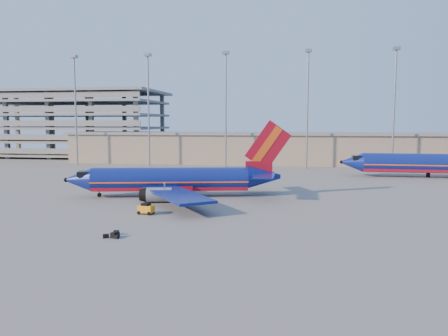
{
  "coord_description": "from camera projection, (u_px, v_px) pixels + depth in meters",
  "views": [
    {
      "loc": [
        11.85,
        -62.11,
        11.32
      ],
      "look_at": [
        0.88,
        6.52,
        4.0
      ],
      "focal_mm": 35.0,
      "sensor_mm": 36.0,
      "label": 1
    }
  ],
  "objects": [
    {
      "name": "aircraft_main",
      "position": [
        176.0,
        180.0,
        66.5
      ],
      "size": [
        34.08,
        32.46,
        11.66
      ],
      "rotation": [
        0.0,
        0.0,
        0.2
      ],
      "color": "navy",
      "rests_on": "ground"
    },
    {
      "name": "terminal_building",
      "position": [
        287.0,
        148.0,
        118.98
      ],
      "size": [
        122.0,
        16.0,
        8.5
      ],
      "color": "gray",
      "rests_on": "ground"
    },
    {
      "name": "luggage_pile",
      "position": [
        114.0,
        235.0,
        43.06
      ],
      "size": [
        1.69,
        1.87,
        0.54
      ],
      "color": "black",
      "rests_on": "ground"
    },
    {
      "name": "parking_garage",
      "position": [
        70.0,
        121.0,
        145.26
      ],
      "size": [
        62.0,
        32.0,
        21.4
      ],
      "color": "slate",
      "rests_on": "ground"
    },
    {
      "name": "light_mast_row",
      "position": [
        266.0,
        97.0,
        106.59
      ],
      "size": [
        101.6,
        1.6,
        28.65
      ],
      "color": "gray",
      "rests_on": "ground"
    },
    {
      "name": "aircraft_second",
      "position": [
        434.0,
        163.0,
        89.07
      ],
      "size": [
        37.97,
        14.8,
        12.86
      ],
      "rotation": [
        0.0,
        0.0,
        -0.02
      ],
      "color": "navy",
      "rests_on": "ground"
    },
    {
      "name": "baggage_tug",
      "position": [
        146.0,
        209.0,
        53.78
      ],
      "size": [
        2.09,
        1.51,
        1.37
      ],
      "rotation": [
        0.0,
        0.0,
        -0.2
      ],
      "color": "orange",
      "rests_on": "ground"
    },
    {
      "name": "ground",
      "position": [
        211.0,
        200.0,
        64.04
      ],
      "size": [
        220.0,
        220.0,
        0.0
      ],
      "primitive_type": "plane",
      "color": "slate",
      "rests_on": "ground"
    }
  ]
}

